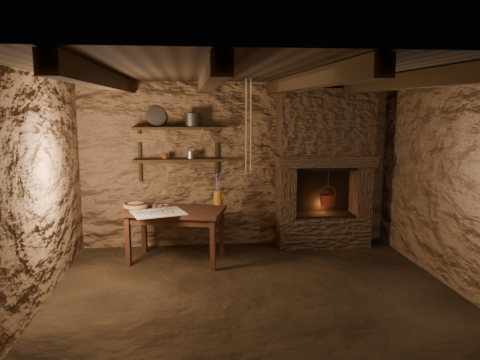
{
  "coord_description": "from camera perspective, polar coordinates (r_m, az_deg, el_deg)",
  "views": [
    {
      "loc": [
        -0.71,
        -4.79,
        2.06
      ],
      "look_at": [
        -0.07,
        0.9,
        1.15
      ],
      "focal_mm": 35.0,
      "sensor_mm": 36.0,
      "label": 1
    }
  ],
  "objects": [
    {
      "name": "hanging_ropes",
      "position": [
        5.9,
        1.05,
        6.52
      ],
      "size": [
        0.08,
        0.08,
        1.2
      ],
      "primitive_type": null,
      "color": "#C0B287",
      "rests_on": "ceiling"
    },
    {
      "name": "red_pot",
      "position": [
        6.95,
        10.64,
        -2.31
      ],
      "size": [
        0.25,
        0.23,
        0.54
      ],
      "rotation": [
        0.0,
        0.0,
        0.04
      ],
      "color": "maroon",
      "rests_on": "hearth"
    },
    {
      "name": "wooden_bowl",
      "position": [
        6.34,
        -12.59,
        -3.1
      ],
      "size": [
        0.41,
        0.41,
        0.12
      ],
      "primitive_type": "ellipsoid",
      "rotation": [
        0.0,
        0.0,
        0.26
      ],
      "color": "#A57947",
      "rests_on": "work_table"
    },
    {
      "name": "shelf_lower",
      "position": [
        6.68,
        -7.53,
        2.44
      ],
      "size": [
        1.25,
        0.3,
        0.04
      ],
      "primitive_type": "cube",
      "color": "black",
      "rests_on": "back_wall"
    },
    {
      "name": "hearth",
      "position": [
        6.9,
        10.19,
        1.97
      ],
      "size": [
        1.43,
        0.51,
        2.3
      ],
      "color": "#3C2A1E",
      "rests_on": "floor"
    },
    {
      "name": "front_wall",
      "position": [
        3.01,
        7.59,
        -7.68
      ],
      "size": [
        4.5,
        0.04,
        2.4
      ],
      "primitive_type": "cube",
      "color": "brown",
      "rests_on": "floor"
    },
    {
      "name": "small_kettle",
      "position": [
        6.67,
        -6.01,
        3.08
      ],
      "size": [
        0.17,
        0.14,
        0.16
      ],
      "primitive_type": null,
      "rotation": [
        0.0,
        0.0,
        0.18
      ],
      "color": "#979792",
      "rests_on": "shelf_lower"
    },
    {
      "name": "pewter_cutlery_row",
      "position": [
        6.02,
        -9.93,
        -3.91
      ],
      "size": [
        0.57,
        0.36,
        0.01
      ],
      "primitive_type": null,
      "rotation": [
        0.0,
        0.0,
        0.31
      ],
      "color": "gray",
      "rests_on": "linen_cloth"
    },
    {
      "name": "right_wall",
      "position": [
        5.7,
        25.01,
        -0.49
      ],
      "size": [
        0.04,
        4.0,
        2.4
      ],
      "primitive_type": "cube",
      "color": "brown",
      "rests_on": "floor"
    },
    {
      "name": "ceiling",
      "position": [
        4.86,
        2.1,
        13.05
      ],
      "size": [
        4.5,
        4.0,
        0.04
      ],
      "primitive_type": "cube",
      "color": "black",
      "rests_on": "back_wall"
    },
    {
      "name": "drinking_glasses",
      "position": [
        6.15,
        -9.67,
        -3.29
      ],
      "size": [
        0.21,
        0.06,
        0.08
      ],
      "primitive_type": null,
      "color": "white",
      "rests_on": "linen_cloth"
    },
    {
      "name": "beam_far_left",
      "position": [
        4.87,
        -16.05,
        11.64
      ],
      "size": [
        0.14,
        3.95,
        0.16
      ],
      "primitive_type": "cube",
      "color": "black",
      "rests_on": "ceiling"
    },
    {
      "name": "shelf_upper",
      "position": [
        6.64,
        -7.61,
        6.3
      ],
      "size": [
        1.25,
        0.3,
        0.04
      ],
      "primitive_type": "cube",
      "color": "black",
      "rests_on": "back_wall"
    },
    {
      "name": "stoneware_jug",
      "position": [
        6.46,
        -2.67,
        -1.34
      ],
      "size": [
        0.15,
        0.15,
        0.44
      ],
      "rotation": [
        0.0,
        0.0,
        -0.25
      ],
      "color": "#AF6D21",
      "rests_on": "work_table"
    },
    {
      "name": "tin_pan",
      "position": [
        6.75,
        -10.24,
        7.66
      ],
      "size": [
        0.31,
        0.2,
        0.28
      ],
      "primitive_type": "cylinder",
      "rotation": [
        1.26,
        0.0,
        0.28
      ],
      "color": "#979792",
      "rests_on": "shelf_upper"
    },
    {
      "name": "floor",
      "position": [
        5.27,
        1.94,
        -13.99
      ],
      "size": [
        4.5,
        4.5,
        0.0
      ],
      "primitive_type": "plane",
      "color": "black",
      "rests_on": "ground"
    },
    {
      "name": "left_wall",
      "position": [
        5.11,
        -23.82,
        -1.43
      ],
      "size": [
        0.04,
        4.0,
        2.4
      ],
      "primitive_type": "cube",
      "color": "brown",
      "rests_on": "floor"
    },
    {
      "name": "beam_far_right",
      "position": [
        5.28,
        18.73,
        11.29
      ],
      "size": [
        0.14,
        3.95,
        0.16
      ],
      "primitive_type": "cube",
      "color": "black",
      "rests_on": "ceiling"
    },
    {
      "name": "beam_mid_right",
      "position": [
        4.95,
        7.95,
        11.85
      ],
      "size": [
        0.14,
        3.95,
        0.16
      ],
      "primitive_type": "cube",
      "color": "black",
      "rests_on": "ceiling"
    },
    {
      "name": "back_wall",
      "position": [
        6.89,
        -0.39,
        1.88
      ],
      "size": [
        4.5,
        0.04,
        2.4
      ],
      "primitive_type": "cube",
      "color": "brown",
      "rests_on": "floor"
    },
    {
      "name": "linen_cloth",
      "position": [
        6.04,
        -9.92,
        -3.96
      ],
      "size": [
        0.77,
        0.69,
        0.01
      ],
      "primitive_type": "cube",
      "rotation": [
        0.0,
        0.0,
        0.31
      ],
      "color": "silver",
      "rests_on": "work_table"
    },
    {
      "name": "iron_stockpot",
      "position": [
        6.64,
        -5.8,
        7.23
      ],
      "size": [
        0.28,
        0.28,
        0.17
      ],
      "primitive_type": "cylinder",
      "rotation": [
        0.0,
        0.0,
        0.32
      ],
      "color": "#302D2B",
      "rests_on": "shelf_upper"
    },
    {
      "name": "beam_mid_left",
      "position": [
        4.81,
        -3.95,
        12.0
      ],
      "size": [
        0.14,
        3.95,
        0.16
      ],
      "primitive_type": "cube",
      "color": "black",
      "rests_on": "ceiling"
    },
    {
      "name": "rusty_tin",
      "position": [
        6.68,
        -9.15,
        2.92
      ],
      "size": [
        0.09,
        0.09,
        0.08
      ],
      "primitive_type": "cylinder",
      "rotation": [
        0.0,
        0.0,
        0.15
      ],
      "color": "#502810",
      "rests_on": "shelf_lower"
    },
    {
      "name": "work_table",
      "position": [
        6.32,
        -7.77,
        -6.43
      ],
      "size": [
        1.39,
        1.01,
        0.71
      ],
      "rotation": [
        0.0,
        0.0,
        -0.27
      ],
      "color": "black",
      "rests_on": "floor"
    }
  ]
}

